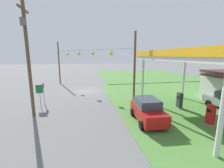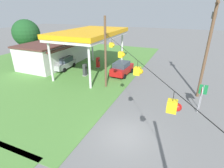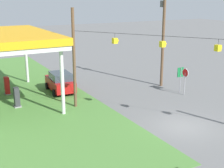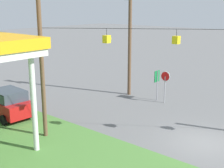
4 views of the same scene
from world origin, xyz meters
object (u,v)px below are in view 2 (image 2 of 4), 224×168
object	(u,v)px
route_sign	(203,92)
utility_pole_main	(208,44)
gas_station_store	(56,53)
stop_sign_roadside	(201,94)
car_at_pumps_rear	(64,63)
car_at_pumps_front	(122,68)
fuel_pump_far	(98,63)
tree_behind_station	(26,33)
gas_station_canopy	(90,34)
fuel_pump_near	(85,70)

from	to	relation	value
route_sign	utility_pole_main	xyz separation A→B (m)	(2.70, 0.10, 3.79)
gas_station_store	stop_sign_roadside	xyz separation A→B (m)	(-7.36, -21.59, -0.07)
car_at_pumps_rear	stop_sign_roadside	bearing A→B (deg)	69.16
car_at_pumps_front	car_at_pumps_rear	distance (m)	9.19
car_at_pumps_front	fuel_pump_far	bearing A→B (deg)	74.30
stop_sign_roadside	tree_behind_station	distance (m)	29.28
car_at_pumps_rear	tree_behind_station	distance (m)	10.32
car_at_pumps_rear	tree_behind_station	size ratio (longest dim) A/B	0.65
car_at_pumps_rear	utility_pole_main	distance (m)	19.44
gas_station_store	route_sign	distance (m)	22.73
car_at_pumps_rear	stop_sign_roadside	distance (m)	19.53
gas_station_store	car_at_pumps_front	world-z (taller)	gas_station_store
fuel_pump_far	car_at_pumps_front	xyz separation A→B (m)	(-1.59, -4.56, 0.19)
car_at_pumps_front	stop_sign_roadside	distance (m)	11.56
fuel_pump_far	utility_pole_main	size ratio (longest dim) A/B	0.17
gas_station_canopy	gas_station_store	world-z (taller)	gas_station_canopy
fuel_pump_near	stop_sign_roadside	bearing A→B (deg)	-106.36
fuel_pump_near	utility_pole_main	size ratio (longest dim) A/B	0.17
car_at_pumps_rear	route_sign	xyz separation A→B (m)	(-4.71, -18.89, 0.77)
route_sign	fuel_pump_near	bearing A→B (deg)	76.97
car_at_pumps_rear	car_at_pumps_front	bearing A→B (deg)	91.28
gas_station_canopy	fuel_pump_far	distance (m)	4.99
tree_behind_station	car_at_pumps_front	bearing A→B (deg)	-94.47
route_sign	gas_station_canopy	bearing A→B (deg)	69.84
gas_station_store	utility_pole_main	distance (m)	22.31
gas_station_canopy	route_sign	distance (m)	15.68
stop_sign_roadside	tree_behind_station	xyz separation A→B (m)	(7.89, 28.06, 2.81)
stop_sign_roadside	fuel_pump_far	bearing A→B (deg)	-119.62
car_at_pumps_rear	utility_pole_main	world-z (taller)	utility_pole_main
car_at_pumps_rear	stop_sign_roadside	size ratio (longest dim) A/B	1.82
route_sign	tree_behind_station	world-z (taller)	tree_behind_station
fuel_pump_far	fuel_pump_near	bearing A→B (deg)	180.00
gas_station_store	fuel_pump_near	xyz separation A→B (m)	(-3.21, -7.47, -1.09)
gas_station_canopy	fuel_pump_far	size ratio (longest dim) A/B	7.19
gas_station_canopy	utility_pole_main	bearing A→B (deg)	-100.17
fuel_pump_far	utility_pole_main	xyz separation A→B (m)	(-4.49, -14.21, 4.71)
fuel_pump_near	fuel_pump_far	xyz separation A→B (m)	(3.89, 0.00, 0.00)
gas_station_store	gas_station_canopy	bearing A→B (deg)	-99.67
car_at_pumps_front	route_sign	xyz separation A→B (m)	(-5.60, -9.75, 0.73)
utility_pole_main	route_sign	bearing A→B (deg)	-177.90
gas_station_store	utility_pole_main	bearing A→B (deg)	-100.00
car_at_pumps_rear	fuel_pump_far	bearing A→B (deg)	114.20
gas_station_store	utility_pole_main	size ratio (longest dim) A/B	1.22
gas_station_store	car_at_pumps_rear	xyz separation A→B (m)	(-1.82, -2.89, -0.94)
car_at_pumps_front	tree_behind_station	xyz separation A→B (m)	(1.45, 18.49, 3.64)
fuel_pump_near	fuel_pump_far	distance (m)	3.89
route_sign	stop_sign_roadside	bearing A→B (deg)	167.67
stop_sign_roadside	route_sign	bearing A→B (deg)	167.67
gas_station_canopy	fuel_pump_near	xyz separation A→B (m)	(-1.94, -0.00, -4.59)
fuel_pump_near	tree_behind_station	world-z (taller)	tree_behind_station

